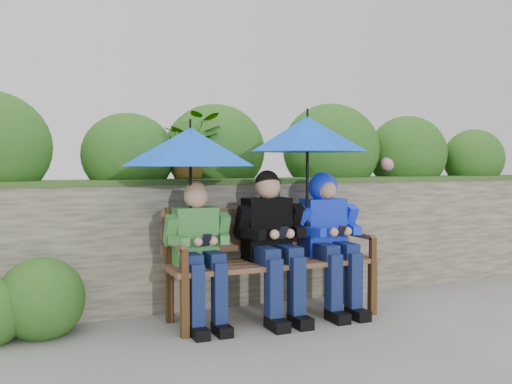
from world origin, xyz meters
name	(u,v)px	position (x,y,z in m)	size (l,w,h in m)	color
ground	(261,324)	(0.00, 0.00, 0.00)	(60.00, 60.00, 0.00)	slate
garden_backdrop	(181,218)	(-0.14, 1.59, 0.63)	(8.00, 2.89, 1.90)	#5A544C
park_bench	(269,254)	(0.15, 0.18, 0.48)	(1.59, 0.47, 0.84)	#452B15
boy_left	(199,246)	(-0.43, 0.11, 0.58)	(0.46, 0.53, 1.03)	#46893C
boy_middle	(272,237)	(0.13, 0.11, 0.61)	(0.51, 0.59, 1.11)	black
boy_right	(329,230)	(0.62, 0.12, 0.64)	(0.49, 0.60, 1.09)	#0830D1
umbrella_left	(190,147)	(-0.47, 0.17, 1.27)	(0.97, 0.97, 0.82)	#0048EB
umbrella_right	(307,134)	(0.43, 0.11, 1.38)	(0.92, 0.92, 0.90)	#0048EB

